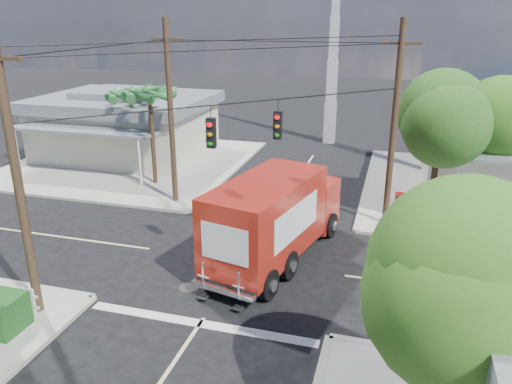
% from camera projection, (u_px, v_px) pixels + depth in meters
% --- Properties ---
extents(ground, '(120.00, 120.00, 0.00)m').
position_uv_depth(ground, '(242.00, 262.00, 19.47)').
color(ground, black).
rests_on(ground, ground).
extents(sidewalk_ne, '(14.12, 14.12, 0.14)m').
position_uv_depth(sidewalk_ne, '(499.00, 195.00, 26.44)').
color(sidewalk_ne, '#A8A398').
rests_on(sidewalk_ne, ground).
extents(sidewalk_nw, '(14.12, 14.12, 0.14)m').
position_uv_depth(sidewalk_nw, '(132.00, 163.00, 32.13)').
color(sidewalk_nw, '#A8A398').
rests_on(sidewalk_nw, ground).
extents(road_markings, '(32.00, 32.00, 0.01)m').
position_uv_depth(road_markings, '(230.00, 280.00, 18.14)').
color(road_markings, beige).
rests_on(road_markings, ground).
extents(building_nw, '(10.80, 10.20, 4.30)m').
position_uv_depth(building_nw, '(126.00, 124.00, 33.12)').
color(building_nw, beige).
rests_on(building_nw, sidewalk_nw).
extents(radio_tower, '(0.80, 0.80, 17.00)m').
position_uv_depth(radio_tower, '(333.00, 65.00, 35.52)').
color(radio_tower, silver).
rests_on(radio_tower, ground).
extents(tree_ne_front, '(4.21, 4.14, 6.66)m').
position_uv_depth(tree_ne_front, '(442.00, 118.00, 22.09)').
color(tree_ne_front, '#422D1C').
rests_on(tree_ne_front, sidewalk_ne).
extents(tree_ne_back, '(3.77, 3.66, 5.82)m').
position_uv_depth(tree_ne_back, '(496.00, 124.00, 23.59)').
color(tree_ne_back, '#422D1C').
rests_on(tree_ne_back, sidewalk_ne).
extents(tree_se, '(3.67, 3.54, 5.62)m').
position_uv_depth(tree_se, '(469.00, 291.00, 9.73)').
color(tree_se, '#422D1C').
rests_on(tree_se, sidewalk_se).
extents(palm_nw_front, '(3.01, 3.08, 5.59)m').
position_uv_depth(palm_nw_front, '(149.00, 95.00, 26.51)').
color(palm_nw_front, '#422D1C').
rests_on(palm_nw_front, sidewalk_nw).
extents(palm_nw_back, '(3.01, 3.08, 5.19)m').
position_uv_depth(palm_nw_back, '(131.00, 96.00, 28.51)').
color(palm_nw_back, '#422D1C').
rests_on(palm_nw_back, sidewalk_nw).
extents(utility_poles, '(12.00, 10.68, 9.00)m').
position_uv_depth(utility_poles, '(215.00, 133.00, 19.75)').
color(utility_poles, '#473321').
rests_on(utility_poles, ground).
extents(vending_boxes, '(1.90, 0.50, 1.10)m').
position_uv_depth(vending_boxes, '(415.00, 206.00, 23.14)').
color(vending_boxes, red).
rests_on(vending_boxes, sidewalk_ne).
extents(delivery_truck, '(4.07, 8.27, 3.44)m').
position_uv_depth(delivery_truck, '(275.00, 218.00, 19.10)').
color(delivery_truck, black).
rests_on(delivery_truck, ground).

